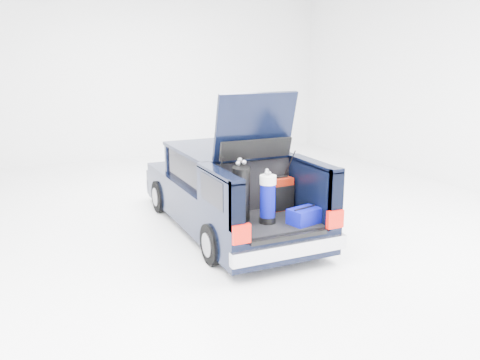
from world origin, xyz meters
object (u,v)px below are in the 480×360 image
black_golf_bag (241,194)px  car (226,190)px  blue_golf_bag (268,199)px  blue_duffel (304,216)px  red_suitcase (282,194)px

black_golf_bag → car: bearing=99.2°
blue_golf_bag → blue_duffel: size_ratio=1.54×
car → red_suitcase: car is taller
red_suitcase → black_golf_bag: black_golf_bag is taller
car → black_golf_bag: 1.55m
blue_golf_bag → blue_duffel: blue_golf_bag is taller
black_golf_bag → blue_duffel: bearing=-6.4°
car → blue_golf_bag: (-0.05, -1.68, 0.29)m
car → blue_duffel: size_ratio=8.85×
blue_golf_bag → car: bearing=83.0°
red_suitcase → blue_golf_bag: (-0.50, -0.49, 0.11)m
black_golf_bag → red_suitcase: bearing=41.3°
car → blue_duffel: car is taller
red_suitcase → black_golf_bag: bearing=-165.8°
car → blue_golf_bag: car is taller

